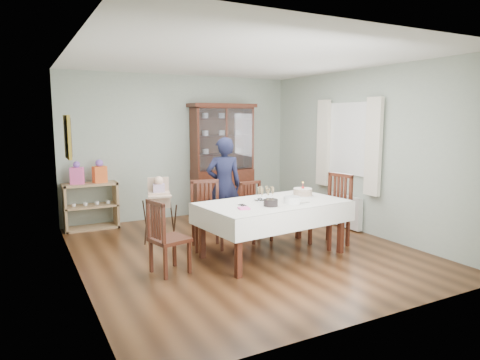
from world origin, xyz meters
TOP-DOWN VIEW (x-y plane):
  - floor at (0.00, 0.00)m, footprint 5.00×5.00m
  - room_shell at (0.00, 0.53)m, footprint 5.00×5.00m
  - dining_table at (0.24, -0.41)m, footprint 2.11×1.35m
  - china_cabinet at (0.75, 2.26)m, footprint 1.30×0.48m
  - sideboard at (-1.75, 2.28)m, footprint 0.90×0.38m
  - picture_frame at (-2.22, 0.80)m, footprint 0.04×0.48m
  - window at (2.22, 0.30)m, footprint 0.04×1.02m
  - curtain_left at (2.16, -0.32)m, footprint 0.07×0.30m
  - curtain_right at (2.16, 0.92)m, footprint 0.07×0.30m
  - radiator at (2.16, 0.30)m, footprint 0.10×0.80m
  - chair_far_left at (-0.43, 0.33)m, footprint 0.54×0.54m
  - chair_far_right at (0.42, 0.35)m, footprint 0.44×0.44m
  - chair_end_left at (-1.26, -0.40)m, footprint 0.50×0.50m
  - chair_end_right at (1.27, -0.40)m, footprint 0.54×0.54m
  - woman at (0.16, 0.97)m, footprint 0.67×0.53m
  - high_chair at (-0.90, 1.10)m, footprint 0.54×0.54m
  - champagne_tray at (0.19, -0.31)m, footprint 0.32×0.32m
  - birthday_cake at (0.84, -0.27)m, footprint 0.32×0.32m
  - plate_stack_dark at (0.06, -0.64)m, footprint 0.23×0.23m
  - plate_stack_white at (0.39, -0.64)m, footprint 0.30×0.30m
  - napkin_stack at (-0.34, -0.64)m, footprint 0.16×0.16m
  - cutlery at (-0.29, -0.44)m, footprint 0.12×0.16m
  - cake_knife at (0.51, -0.67)m, footprint 0.28×0.07m
  - gift_bag_pink at (-1.95, 2.26)m, footprint 0.24×0.20m
  - gift_bag_orange at (-1.58, 2.26)m, footprint 0.24×0.19m

SIDE VIEW (x-z plane):
  - floor at x=0.00m, z-range 0.00..0.00m
  - chair_far_right at x=0.42m, z-range -0.18..0.72m
  - chair_end_left at x=-1.26m, z-range -0.19..0.74m
  - chair_far_left at x=-0.43m, z-range -0.20..0.79m
  - radiator at x=2.16m, z-range 0.02..0.57m
  - chair_end_right at x=1.27m, z-range -0.22..0.85m
  - dining_table at x=0.24m, z-range 0.00..0.76m
  - high_chair at x=-0.90m, z-range -0.11..0.89m
  - sideboard at x=-1.75m, z-range 0.00..0.80m
  - cutlery at x=-0.29m, z-range 0.76..0.77m
  - cake_knife at x=0.51m, z-range 0.76..0.77m
  - napkin_stack at x=-0.34m, z-range 0.76..0.78m
  - woman at x=0.16m, z-range 0.00..1.59m
  - plate_stack_dark at x=0.06m, z-range 0.76..0.85m
  - plate_stack_white at x=0.39m, z-range 0.76..0.86m
  - champagne_tray at x=0.19m, z-range 0.72..0.92m
  - birthday_cake at x=0.84m, z-range 0.71..0.93m
  - gift_bag_pink at x=-1.95m, z-range 0.78..1.16m
  - gift_bag_orange at x=-1.58m, z-range 0.78..1.18m
  - china_cabinet at x=0.75m, z-range 0.04..2.21m
  - curtain_left at x=2.16m, z-range 0.67..2.23m
  - curtain_right at x=2.16m, z-range 0.67..2.23m
  - window at x=2.22m, z-range 0.94..2.16m
  - picture_frame at x=-2.22m, z-range 1.36..1.94m
  - room_shell at x=0.00m, z-range -0.80..4.20m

